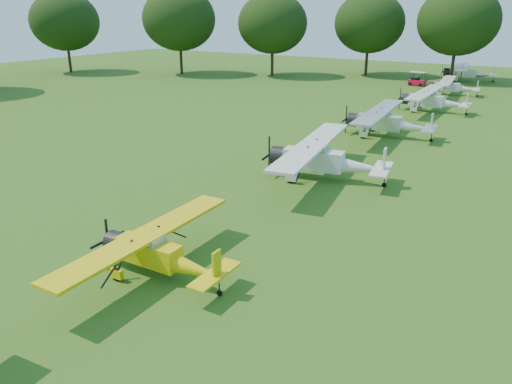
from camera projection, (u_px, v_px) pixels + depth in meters
ground at (259, 216)px, 24.96m from camera, size 160.00×160.00×0.00m
tree_belt at (335, 54)px, 20.56m from camera, size 137.36×130.27×14.52m
aircraft_2 at (157, 251)px, 19.06m from camera, size 5.79×9.21×1.82m
aircraft_3 at (323, 157)px, 29.88m from camera, size 7.62×12.07×2.37m
aircraft_4 at (386, 121)px, 39.91m from camera, size 7.27×11.59×2.28m
aircraft_5 at (432, 99)px, 49.66m from camera, size 6.89×10.94×2.16m
aircraft_6 at (451, 86)px, 59.35m from camera, size 6.06×9.64×1.89m
aircraft_7 at (467, 72)px, 70.73m from camera, size 7.33×11.62×2.28m
golf_cart at (417, 81)px, 66.82m from camera, size 2.29×1.61×1.81m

